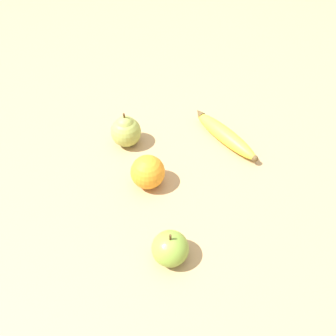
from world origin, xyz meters
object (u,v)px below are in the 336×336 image
Objects in this scene: pear at (126,131)px; apple at (170,248)px; orange at (148,172)px; banana at (224,135)px.

pear is 1.25× the size of apple.
apple is (0.15, -0.11, -0.01)m from orange.
banana is 0.24m from orange.
banana is at bearing 41.48° from pear.
banana is 2.38× the size of pear.
apple is (0.29, -0.18, -0.01)m from pear.
banana is 2.98× the size of apple.
orange is at bearing -27.36° from pear.
pear is 0.34m from apple.
pear reaches higher than apple.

